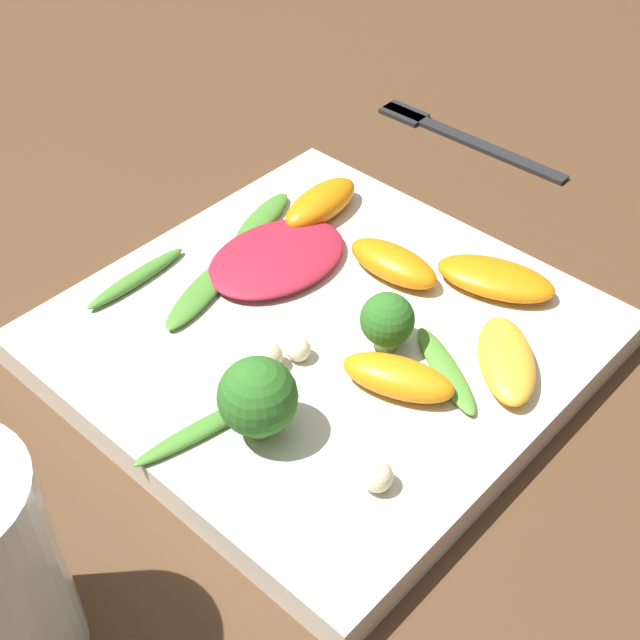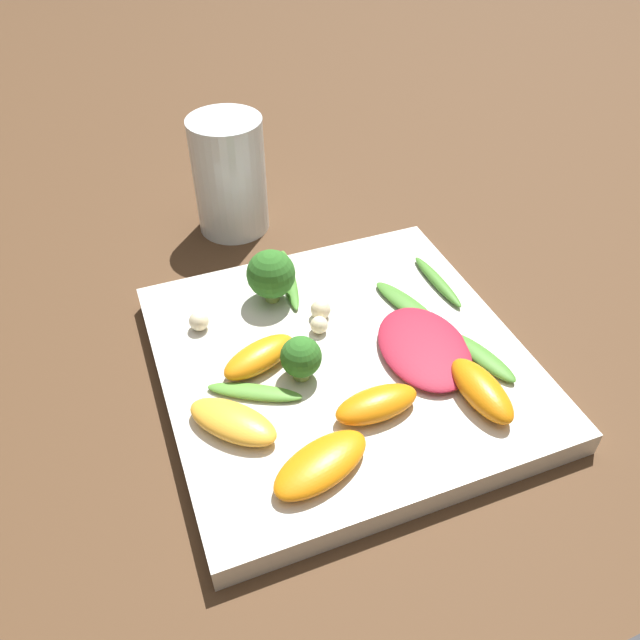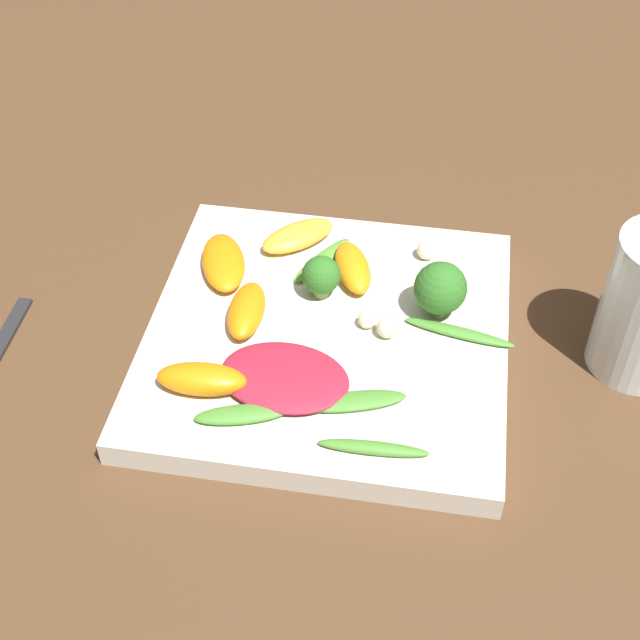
{
  "view_description": "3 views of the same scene",
  "coord_description": "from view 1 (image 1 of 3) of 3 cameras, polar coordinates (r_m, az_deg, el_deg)",
  "views": [
    {
      "loc": [
        0.27,
        0.25,
        0.36
      ],
      "look_at": [
        0.01,
        0.01,
        0.04
      ],
      "focal_mm": 50.0,
      "sensor_mm": 36.0,
      "label": 1
    },
    {
      "loc": [
        -0.3,
        0.13,
        0.35
      ],
      "look_at": [
        0.02,
        0.01,
        0.04
      ],
      "focal_mm": 35.0,
      "sensor_mm": 36.0,
      "label": 2
    },
    {
      "loc": [
        0.07,
        -0.46,
        0.48
      ],
      "look_at": [
        -0.0,
        -0.01,
        0.04
      ],
      "focal_mm": 50.0,
      "sensor_mm": 36.0,
      "label": 3
    }
  ],
  "objects": [
    {
      "name": "arugula_sprig_2",
      "position": [
        0.52,
        -7.6,
        1.81
      ],
      "size": [
        0.07,
        0.04,
        0.01
      ],
      "color": "#47842D",
      "rests_on": "plate"
    },
    {
      "name": "orange_segment_2",
      "position": [
        0.53,
        4.95,
        3.51
      ],
      "size": [
        0.03,
        0.06,
        0.02
      ],
      "color": "orange",
      "rests_on": "plate"
    },
    {
      "name": "fork",
      "position": [
        0.71,
        8.36,
        11.89
      ],
      "size": [
        0.02,
        0.16,
        0.01
      ],
      "color": "#262628",
      "rests_on": "ground_plane"
    },
    {
      "name": "radicchio_leaf_0",
      "position": [
        0.54,
        -2.76,
        4.02
      ],
      "size": [
        0.1,
        0.07,
        0.01
      ],
      "color": "maroon",
      "rests_on": "plate"
    },
    {
      "name": "orange_segment_3",
      "position": [
        0.46,
        5.0,
        -3.67
      ],
      "size": [
        0.04,
        0.07,
        0.02
      ],
      "color": "orange",
      "rests_on": "plate"
    },
    {
      "name": "orange_segment_1",
      "position": [
        0.57,
        0.05,
        7.48
      ],
      "size": [
        0.06,
        0.03,
        0.02
      ],
      "color": "orange",
      "rests_on": "plate"
    },
    {
      "name": "arugula_sprig_0",
      "position": [
        0.45,
        -7.29,
        -6.79
      ],
      "size": [
        0.08,
        0.03,
        0.01
      ],
      "color": "#47842D",
      "rests_on": "plate"
    },
    {
      "name": "broccoli_floret_1",
      "position": [
        0.43,
        -4.01,
        -4.98
      ],
      "size": [
        0.04,
        0.04,
        0.05
      ],
      "color": "#7A9E51",
      "rests_on": "plate"
    },
    {
      "name": "ground_plane",
      "position": [
        0.51,
        0.25,
        -2.03
      ],
      "size": [
        2.4,
        2.4,
        0.0
      ],
      "primitive_type": "plane",
      "color": "#4C331E"
    },
    {
      "name": "macadamia_nut_2",
      "position": [
        0.47,
        -3.45,
        -2.25
      ],
      "size": [
        0.02,
        0.02,
        0.02
      ],
      "color": "beige",
      "rests_on": "plate"
    },
    {
      "name": "arugula_sprig_4",
      "position": [
        0.54,
        -11.66,
        2.66
      ],
      "size": [
        0.07,
        0.01,
        0.01
      ],
      "color": "#47842D",
      "rests_on": "plate"
    },
    {
      "name": "arugula_sprig_3",
      "position": [
        0.47,
        8.04,
        -3.16
      ],
      "size": [
        0.05,
        0.07,
        0.01
      ],
      "color": "#518E33",
      "rests_on": "plate"
    },
    {
      "name": "broccoli_floret_0",
      "position": [
        0.47,
        4.32,
        -0.04
      ],
      "size": [
        0.03,
        0.03,
        0.03
      ],
      "color": "#84AD5B",
      "rests_on": "plate"
    },
    {
      "name": "orange_segment_4",
      "position": [
        0.48,
        11.83,
        -2.51
      ],
      "size": [
        0.07,
        0.07,
        0.02
      ],
      "color": "#FCAD33",
      "rests_on": "plate"
    },
    {
      "name": "arugula_sprig_1",
      "position": [
        0.57,
        -3.75,
        6.46
      ],
      "size": [
        0.06,
        0.03,
        0.01
      ],
      "color": "#47842D",
      "rests_on": "plate"
    },
    {
      "name": "macadamia_nut_0",
      "position": [
        0.48,
        -1.41,
        -1.87
      ],
      "size": [
        0.01,
        0.01,
        0.01
      ],
      "color": "beige",
      "rests_on": "plate"
    },
    {
      "name": "plate",
      "position": [
        0.51,
        0.25,
        -1.21
      ],
      "size": [
        0.26,
        0.26,
        0.02
      ],
      "color": "silver",
      "rests_on": "ground_plane"
    },
    {
      "name": "macadamia_nut_1",
      "position": [
        0.42,
        3.66,
        -9.95
      ],
      "size": [
        0.02,
        0.02,
        0.02
      ],
      "color": "beige",
      "rests_on": "plate"
    },
    {
      "name": "orange_segment_0",
      "position": [
        0.53,
        11.17,
        2.63
      ],
      "size": [
        0.05,
        0.08,
        0.02
      ],
      "color": "orange",
      "rests_on": "plate"
    }
  ]
}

